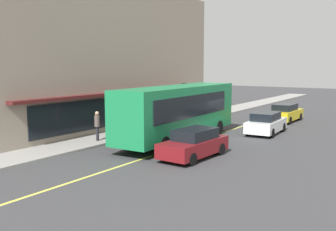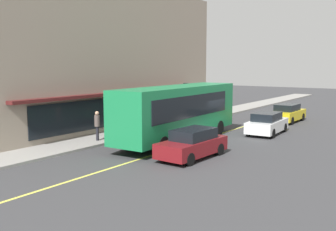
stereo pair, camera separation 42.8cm
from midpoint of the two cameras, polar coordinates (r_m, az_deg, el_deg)
ground at (r=26.77m, az=6.97°, el=-3.02°), size 120.00×120.00×0.00m
sidewalk at (r=29.55m, az=-2.12°, el=-1.83°), size 80.00×2.76×0.15m
lane_centre_stripe at (r=26.77m, az=6.97°, el=-3.01°), size 36.00×0.16×0.01m
storefront_building at (r=31.72m, az=-13.14°, el=8.33°), size 25.75×9.80×10.87m
bus at (r=24.53m, az=2.07°, el=0.76°), size 11.21×2.89×3.50m
traffic_light at (r=31.71m, az=3.03°, el=3.28°), size 0.30×0.52×3.20m
car_white at (r=28.24m, az=14.66°, el=-1.13°), size 4.39×2.03×1.52m
car_yellow at (r=34.68m, az=17.37°, el=0.33°), size 4.33×1.93×1.52m
car_maroon at (r=20.45m, az=4.18°, el=-4.14°), size 4.38×2.03×1.52m
pedestrian_mid_block at (r=37.48m, az=8.38°, el=1.88°), size 0.34×0.34×1.81m
pedestrian_waiting at (r=26.64m, az=-5.27°, el=-0.68°), size 0.34×0.34×1.57m
pedestrian_near_storefront at (r=24.52m, az=-9.79°, el=-1.05°), size 0.34×0.34×1.83m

